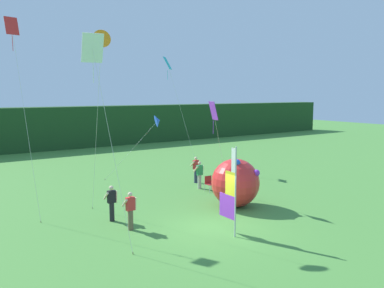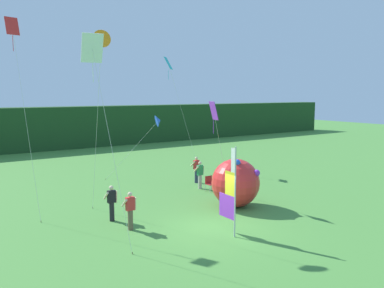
{
  "view_description": "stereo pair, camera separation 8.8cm",
  "coord_description": "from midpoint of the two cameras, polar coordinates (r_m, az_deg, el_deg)",
  "views": [
    {
      "loc": [
        -9.92,
        -12.69,
        5.74
      ],
      "look_at": [
        0.17,
        2.2,
        3.4
      ],
      "focal_mm": 36.63,
      "sensor_mm": 36.0,
      "label": 1
    },
    {
      "loc": [
        -9.85,
        -12.73,
        5.74
      ],
      "look_at": [
        0.17,
        2.2,
        3.4
      ],
      "focal_mm": 36.63,
      "sensor_mm": 36.0,
      "label": 2
    }
  ],
  "objects": [
    {
      "name": "inflatable_balloon",
      "position": [
        20.04,
        6.21,
        -5.62
      ],
      "size": [
        2.46,
        2.46,
        2.53
      ],
      "color": "red",
      "rests_on": "ground"
    },
    {
      "name": "distant_treeline",
      "position": [
        42.49,
        -20.57,
        2.12
      ],
      "size": [
        80.0,
        2.4,
        4.34
      ],
      "primitive_type": "cube",
      "color": "#1E421E",
      "rests_on": "ground"
    },
    {
      "name": "folding_chair",
      "position": [
        23.19,
        2.45,
        -5.62
      ],
      "size": [
        0.51,
        0.51,
        0.89
      ],
      "color": "#BCBCC1",
      "rests_on": "ground"
    },
    {
      "name": "kite_blue_delta_0",
      "position": [
        25.53,
        -5.12,
        3.38
      ],
      "size": [
        3.19,
        2.66,
        4.38
      ],
      "color": "brown",
      "rests_on": "ground"
    },
    {
      "name": "ground_plane",
      "position": [
        17.09,
        3.61,
        -12.22
      ],
      "size": [
        120.0,
        120.0,
        0.0
      ],
      "primitive_type": "plane",
      "color": "#478438"
    },
    {
      "name": "person_far_left",
      "position": [
        25.2,
        0.46,
        -3.65
      ],
      "size": [
        0.55,
        0.48,
        1.7
      ],
      "color": "#2D334C",
      "rests_on": "ground"
    },
    {
      "name": "kite_red_diamond_1",
      "position": [
        19.88,
        -24.68,
        13.76
      ],
      "size": [
        0.76,
        1.96,
        9.14
      ],
      "color": "brown",
      "rests_on": "ground"
    },
    {
      "name": "kite_purple_diamond_2",
      "position": [
        20.45,
        3.08,
        4.39
      ],
      "size": [
        2.46,
        1.84,
        5.32
      ],
      "color": "brown",
      "rests_on": "ground"
    },
    {
      "name": "kite_cyan_diamond_4",
      "position": [
        30.25,
        -3.51,
        11.07
      ],
      "size": [
        2.3,
        1.8,
        8.47
      ],
      "color": "brown",
      "rests_on": "ground"
    },
    {
      "name": "person_far_right",
      "position": [
        16.88,
        -9.11,
        -9.44
      ],
      "size": [
        0.55,
        0.48,
        1.64
      ],
      "color": "brown",
      "rests_on": "ground"
    },
    {
      "name": "kite_white_diamond_5",
      "position": [
        14.89,
        -14.26,
        12.38
      ],
      "size": [
        1.07,
        1.94,
        7.86
      ],
      "color": "brown",
      "rests_on": "ground"
    },
    {
      "name": "person_near_banner",
      "position": [
        23.66,
        1.0,
        -4.42
      ],
      "size": [
        0.55,
        0.48,
        1.67
      ],
      "color": "#B7B2A3",
      "rests_on": "ground"
    },
    {
      "name": "kite_orange_delta_3",
      "position": [
        17.92,
        -13.23,
        14.48
      ],
      "size": [
        0.83,
        2.3,
        8.45
      ],
      "color": "brown",
      "rests_on": "ground"
    },
    {
      "name": "banner_flag",
      "position": [
        15.96,
        5.51,
        -7.07
      ],
      "size": [
        0.06,
        1.03,
        3.67
      ],
      "color": "#B7B7BC",
      "rests_on": "ground"
    },
    {
      "name": "person_mid_field",
      "position": [
        18.15,
        -11.76,
        -8.31
      ],
      "size": [
        0.55,
        0.48,
        1.63
      ],
      "color": "black",
      "rests_on": "ground"
    }
  ]
}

